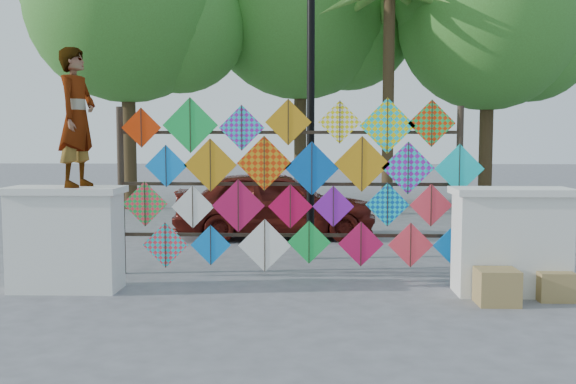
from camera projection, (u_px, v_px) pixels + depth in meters
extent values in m
plane|color=gray|center=(286.00, 288.00, 8.01)|extent=(80.00, 80.00, 0.00)
cube|color=white|center=(66.00, 242.00, 7.86)|extent=(1.30, 0.55, 1.20)
cube|color=white|center=(64.00, 190.00, 7.80)|extent=(1.40, 0.65, 0.08)
cube|color=white|center=(511.00, 245.00, 7.67)|extent=(1.30, 0.55, 1.20)
cube|color=white|center=(512.00, 191.00, 7.62)|extent=(1.40, 0.65, 0.08)
cylinder|color=#2D2219|center=(121.00, 191.00, 8.79)|extent=(0.09, 0.09, 2.30)
cylinder|color=#2D2219|center=(459.00, 192.00, 8.63)|extent=(0.09, 0.09, 2.30)
cube|color=#2D2219|center=(288.00, 235.00, 8.76)|extent=(4.60, 0.04, 0.04)
cube|color=#2D2219|center=(288.00, 184.00, 8.70)|extent=(4.60, 0.04, 0.04)
cube|color=#2D2219|center=(288.00, 132.00, 8.65)|extent=(4.60, 0.04, 0.04)
cube|color=red|center=(141.00, 128.00, 8.65)|extent=(0.54, 0.01, 0.54)
cube|color=#2D2219|center=(141.00, 128.00, 8.64)|extent=(0.01, 0.01, 0.53)
cube|color=green|center=(190.00, 125.00, 8.62)|extent=(0.75, 0.01, 0.75)
cube|color=#2D2219|center=(190.00, 125.00, 8.61)|extent=(0.01, 0.01, 0.74)
cube|color=purple|center=(242.00, 128.00, 8.60)|extent=(0.62, 0.01, 0.62)
cube|color=#2D2219|center=(242.00, 128.00, 8.59)|extent=(0.01, 0.01, 0.61)
cube|color=orange|center=(288.00, 122.00, 8.58)|extent=(0.62, 0.01, 0.62)
cube|color=#2D2219|center=(288.00, 122.00, 8.56)|extent=(0.01, 0.01, 0.61)
cube|color=white|center=(340.00, 122.00, 8.55)|extent=(0.58, 0.01, 0.58)
cube|color=#2D2219|center=(340.00, 122.00, 8.54)|extent=(0.01, 0.01, 0.57)
cube|color=#FFE90A|center=(387.00, 126.00, 8.53)|extent=(0.74, 0.01, 0.74)
cube|color=#2D2219|center=(387.00, 126.00, 8.52)|extent=(0.01, 0.01, 0.73)
cube|color=green|center=(432.00, 123.00, 8.51)|extent=(0.63, 0.01, 0.63)
cube|color=#2D2219|center=(432.00, 123.00, 8.50)|extent=(0.01, 0.01, 0.62)
cube|color=#0B85F7|center=(166.00, 166.00, 8.64)|extent=(0.57, 0.01, 0.57)
cube|color=#2D2219|center=(166.00, 166.00, 8.63)|extent=(0.01, 0.01, 0.56)
cube|color=orange|center=(210.00, 165.00, 8.62)|extent=(0.72, 0.01, 0.72)
cube|color=#2D2219|center=(210.00, 165.00, 8.61)|extent=(0.01, 0.01, 0.70)
cube|color=orange|center=(264.00, 163.00, 8.59)|extent=(0.74, 0.01, 0.74)
cube|color=#2D2219|center=(264.00, 163.00, 8.58)|extent=(0.01, 0.01, 0.73)
cube|color=#0856BC|center=(312.00, 168.00, 8.58)|extent=(0.72, 0.01, 0.72)
cube|color=#2D2219|center=(312.00, 168.00, 8.56)|extent=(0.01, 0.01, 0.71)
cube|color=orange|center=(362.00, 164.00, 8.55)|extent=(0.75, 0.01, 0.75)
cube|color=#2D2219|center=(362.00, 164.00, 8.54)|extent=(0.01, 0.01, 0.73)
cube|color=#0DDDDF|center=(408.00, 168.00, 8.53)|extent=(0.71, 0.01, 0.71)
cube|color=#2D2219|center=(408.00, 168.00, 8.52)|extent=(0.01, 0.01, 0.69)
cube|color=#0DDDDF|center=(459.00, 169.00, 8.51)|extent=(0.66, 0.01, 0.66)
cube|color=#2D2219|center=(460.00, 169.00, 8.50)|extent=(0.01, 0.01, 0.65)
cube|color=green|center=(145.00, 204.00, 8.65)|extent=(0.61, 0.01, 0.61)
cube|color=#2D2219|center=(145.00, 204.00, 8.64)|extent=(0.01, 0.01, 0.60)
cube|color=white|center=(193.00, 207.00, 8.63)|extent=(0.58, 0.01, 0.58)
cube|color=#2D2219|center=(193.00, 207.00, 8.62)|extent=(0.01, 0.01, 0.57)
cube|color=#BF1149|center=(238.00, 206.00, 8.61)|extent=(0.72, 0.01, 0.72)
cube|color=#2D2219|center=(238.00, 206.00, 8.60)|extent=(0.01, 0.01, 0.70)
cube|color=#CB093E|center=(290.00, 206.00, 8.59)|extent=(0.60, 0.01, 0.60)
cube|color=#2D2219|center=(290.00, 207.00, 8.58)|extent=(0.01, 0.01, 0.59)
cube|color=purple|center=(333.00, 206.00, 8.57)|extent=(0.56, 0.01, 0.56)
cube|color=#2D2219|center=(333.00, 207.00, 8.56)|extent=(0.01, 0.01, 0.55)
cube|color=#0856BC|center=(387.00, 205.00, 8.54)|extent=(0.59, 0.01, 0.59)
cube|color=#2D2219|center=(388.00, 205.00, 8.53)|extent=(0.01, 0.01, 0.58)
cube|color=#FF374A|center=(431.00, 205.00, 8.52)|extent=(0.57, 0.01, 0.57)
cube|color=#2D2219|center=(431.00, 205.00, 8.51)|extent=(0.01, 0.01, 0.56)
cube|color=#FF374A|center=(165.00, 245.00, 8.65)|extent=(0.62, 0.01, 0.62)
cube|color=#2D2219|center=(165.00, 245.00, 8.64)|extent=(0.01, 0.01, 0.61)
cube|color=#0B85F7|center=(211.00, 245.00, 8.63)|extent=(0.55, 0.01, 0.55)
cube|color=#2D2219|center=(211.00, 245.00, 8.62)|extent=(0.01, 0.01, 0.54)
cube|color=white|center=(265.00, 246.00, 8.60)|extent=(0.72, 0.01, 0.72)
cube|color=#2D2219|center=(265.00, 246.00, 8.59)|extent=(0.01, 0.01, 0.70)
cube|color=green|center=(309.00, 242.00, 8.58)|extent=(0.58, 0.01, 0.58)
cube|color=#2D2219|center=(309.00, 242.00, 8.57)|extent=(0.01, 0.01, 0.57)
cube|color=#BF1149|center=(361.00, 244.00, 8.56)|extent=(0.61, 0.01, 0.61)
cube|color=#2D2219|center=(361.00, 244.00, 8.54)|extent=(0.01, 0.01, 0.60)
cube|color=#FF374A|center=(411.00, 245.00, 8.53)|extent=(0.60, 0.01, 0.60)
cube|color=#2D2219|center=(411.00, 245.00, 8.52)|extent=(0.01, 0.01, 0.59)
cube|color=#0B85F7|center=(454.00, 246.00, 8.52)|extent=(0.55, 0.01, 0.55)
cube|color=#2D2219|center=(454.00, 246.00, 8.50)|extent=(0.01, 0.01, 0.54)
cylinder|color=#49371F|center=(129.00, 136.00, 16.97)|extent=(0.36, 0.36, 3.85)
sphere|color=#376B21|center=(127.00, 2.00, 16.68)|extent=(5.20, 5.20, 5.20)
sphere|color=#376B21|center=(179.00, 24.00, 16.98)|extent=(3.64, 3.64, 3.64)
cylinder|color=#49371F|center=(300.00, 132.00, 18.80)|extent=(0.36, 0.36, 4.12)
sphere|color=#376B21|center=(300.00, 2.00, 18.49)|extent=(5.60, 5.60, 5.60)
sphere|color=#376B21|center=(348.00, 23.00, 18.78)|extent=(3.92, 3.92, 3.92)
cylinder|color=#49371F|center=(486.00, 142.00, 17.15)|extent=(0.36, 0.36, 3.58)
sphere|color=#376B21|center=(489.00, 19.00, 16.88)|extent=(4.80, 4.80, 4.80)
sphere|color=#376B21|center=(531.00, 39.00, 17.18)|extent=(3.36, 3.36, 3.36)
cylinder|color=#49371F|center=(388.00, 102.00, 15.68)|extent=(0.28, 0.28, 5.50)
cone|color=#327B29|center=(412.00, 4.00, 16.08)|extent=(1.60, 1.60, 1.16)
cone|color=#327B29|center=(385.00, 6.00, 16.36)|extent=(0.44, 1.82, 1.16)
cone|color=#327B29|center=(361.00, 4.00, 16.12)|extent=(1.60, 1.60, 1.16)
imported|color=#99999E|center=(77.00, 118.00, 7.72)|extent=(0.51, 0.67, 1.68)
imported|color=#53140E|center=(275.00, 204.00, 12.11)|extent=(3.88, 1.81, 1.29)
cylinder|color=black|center=(311.00, 123.00, 9.82)|extent=(0.12, 0.12, 4.20)
cube|color=#9C834B|center=(497.00, 287.00, 7.22)|extent=(0.45, 0.40, 0.40)
cube|color=#9C834B|center=(553.00, 285.00, 7.42)|extent=(0.40, 0.37, 0.34)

